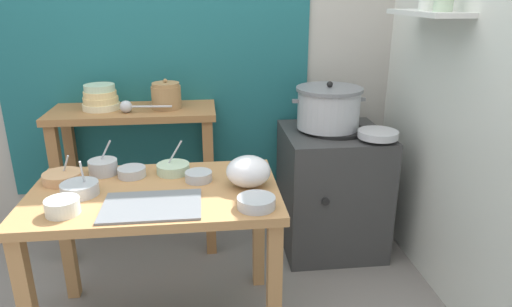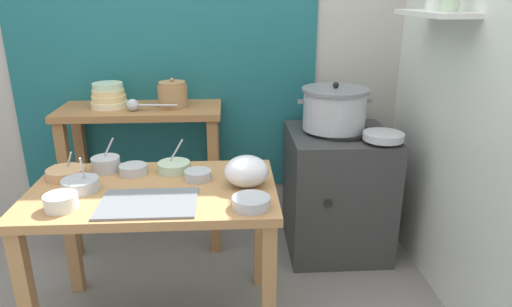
{
  "view_description": "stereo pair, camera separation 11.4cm",
  "coord_description": "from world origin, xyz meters",
  "px_view_note": "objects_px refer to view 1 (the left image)",
  "views": [
    {
      "loc": [
        0.14,
        -1.84,
        1.55
      ],
      "look_at": [
        0.37,
        0.2,
        0.82
      ],
      "focal_mm": 31.98,
      "sensor_mm": 36.0,
      "label": 1
    },
    {
      "loc": [
        0.25,
        -1.85,
        1.55
      ],
      "look_at": [
        0.37,
        0.2,
        0.82
      ],
      "focal_mm": 31.98,
      "sensor_mm": 36.0,
      "label": 2
    }
  ],
  "objects_px": {
    "steamer_pot": "(329,108)",
    "serving_tray": "(152,206)",
    "prep_table": "(156,212)",
    "ladle": "(128,107)",
    "prep_bowl_0": "(62,177)",
    "prep_bowl_1": "(199,176)",
    "clay_pot": "(166,96)",
    "prep_bowl_4": "(103,166)",
    "prep_bowl_2": "(132,172)",
    "stove_block": "(331,189)",
    "plastic_bag": "(248,171)",
    "prep_bowl_5": "(256,202)",
    "prep_bowl_6": "(173,168)",
    "wide_pan": "(378,134)",
    "prep_bowl_3": "(62,206)",
    "bowl_stack_enamel": "(101,98)",
    "back_shelf_table": "(136,145)",
    "prep_bowl_7": "(80,188)"
  },
  "relations": [
    {
      "from": "prep_bowl_1",
      "to": "serving_tray",
      "type": "bearing_deg",
      "value": -126.51
    },
    {
      "from": "plastic_bag",
      "to": "prep_bowl_4",
      "type": "height_order",
      "value": "prep_bowl_4"
    },
    {
      "from": "steamer_pot",
      "to": "plastic_bag",
      "type": "xyz_separation_m",
      "value": [
        -0.54,
        -0.67,
        -0.11
      ]
    },
    {
      "from": "prep_bowl_5",
      "to": "prep_bowl_1",
      "type": "bearing_deg",
      "value": 127.16
    },
    {
      "from": "ladle",
      "to": "prep_bowl_7",
      "type": "relative_size",
      "value": 1.78
    },
    {
      "from": "prep_bowl_3",
      "to": "stove_block",
      "type": "bearing_deg",
      "value": 32.26
    },
    {
      "from": "prep_bowl_2",
      "to": "clay_pot",
      "type": "bearing_deg",
      "value": 77.6
    },
    {
      "from": "ladle",
      "to": "prep_bowl_4",
      "type": "relative_size",
      "value": 1.8
    },
    {
      "from": "back_shelf_table",
      "to": "plastic_bag",
      "type": "distance_m",
      "value": 1.0
    },
    {
      "from": "plastic_bag",
      "to": "prep_bowl_5",
      "type": "relative_size",
      "value": 1.28
    },
    {
      "from": "stove_block",
      "to": "clay_pot",
      "type": "distance_m",
      "value": 1.16
    },
    {
      "from": "prep_bowl_1",
      "to": "prep_bowl_3",
      "type": "height_order",
      "value": "prep_bowl_3"
    },
    {
      "from": "steamer_pot",
      "to": "prep_bowl_1",
      "type": "xyz_separation_m",
      "value": [
        -0.77,
        -0.59,
        -0.16
      ]
    },
    {
      "from": "clay_pot",
      "to": "prep_bowl_0",
      "type": "xyz_separation_m",
      "value": [
        -0.44,
        -0.64,
        -0.23
      ]
    },
    {
      "from": "prep_bowl_2",
      "to": "wide_pan",
      "type": "bearing_deg",
      "value": 11.83
    },
    {
      "from": "prep_bowl_1",
      "to": "wide_pan",
      "type": "bearing_deg",
      "value": 20.05
    },
    {
      "from": "stove_block",
      "to": "prep_bowl_1",
      "type": "bearing_deg",
      "value": -144.88
    },
    {
      "from": "ladle",
      "to": "prep_bowl_5",
      "type": "distance_m",
      "value": 1.13
    },
    {
      "from": "prep_bowl_6",
      "to": "prep_bowl_5",
      "type": "bearing_deg",
      "value": -49.57
    },
    {
      "from": "prep_table",
      "to": "prep_bowl_0",
      "type": "relative_size",
      "value": 6.31
    },
    {
      "from": "prep_bowl_5",
      "to": "prep_bowl_6",
      "type": "xyz_separation_m",
      "value": [
        -0.36,
        0.42,
        0.0
      ]
    },
    {
      "from": "clay_pot",
      "to": "prep_bowl_5",
      "type": "xyz_separation_m",
      "value": [
        0.42,
        -1.01,
        -0.23
      ]
    },
    {
      "from": "back_shelf_table",
      "to": "prep_bowl_0",
      "type": "bearing_deg",
      "value": -111.04
    },
    {
      "from": "prep_bowl_3",
      "to": "prep_bowl_7",
      "type": "height_order",
      "value": "prep_bowl_7"
    },
    {
      "from": "wide_pan",
      "to": "prep_bowl_3",
      "type": "distance_m",
      "value": 1.66
    },
    {
      "from": "steamer_pot",
      "to": "prep_bowl_4",
      "type": "distance_m",
      "value": 1.31
    },
    {
      "from": "clay_pot",
      "to": "prep_bowl_4",
      "type": "relative_size",
      "value": 1.07
    },
    {
      "from": "ladle",
      "to": "prep_bowl_3",
      "type": "height_order",
      "value": "ladle"
    },
    {
      "from": "ladle",
      "to": "prep_bowl_2",
      "type": "relative_size",
      "value": 2.23
    },
    {
      "from": "prep_table",
      "to": "plastic_bag",
      "type": "bearing_deg",
      "value": -0.05
    },
    {
      "from": "steamer_pot",
      "to": "serving_tray",
      "type": "relative_size",
      "value": 1.1
    },
    {
      "from": "bowl_stack_enamel",
      "to": "ladle",
      "type": "relative_size",
      "value": 0.72
    },
    {
      "from": "prep_table",
      "to": "back_shelf_table",
      "type": "bearing_deg",
      "value": 103.23
    },
    {
      "from": "stove_block",
      "to": "prep_bowl_7",
      "type": "relative_size",
      "value": 4.72
    },
    {
      "from": "serving_tray",
      "to": "prep_bowl_7",
      "type": "relative_size",
      "value": 2.42
    },
    {
      "from": "prep_table",
      "to": "steamer_pot",
      "type": "xyz_separation_m",
      "value": [
        0.96,
        0.67,
        0.29
      ]
    },
    {
      "from": "plastic_bag",
      "to": "prep_bowl_2",
      "type": "bearing_deg",
      "value": 162.05
    },
    {
      "from": "stove_block",
      "to": "steamer_pot",
      "type": "xyz_separation_m",
      "value": [
        -0.04,
        0.02,
        0.52
      ]
    },
    {
      "from": "steamer_pot",
      "to": "prep_bowl_1",
      "type": "height_order",
      "value": "steamer_pot"
    },
    {
      "from": "prep_bowl_7",
      "to": "back_shelf_table",
      "type": "bearing_deg",
      "value": 80.77
    },
    {
      "from": "prep_table",
      "to": "wide_pan",
      "type": "height_order",
      "value": "wide_pan"
    },
    {
      "from": "prep_bowl_4",
      "to": "prep_bowl_7",
      "type": "bearing_deg",
      "value": -102.56
    },
    {
      "from": "wide_pan",
      "to": "prep_bowl_3",
      "type": "relative_size",
      "value": 1.68
    },
    {
      "from": "plastic_bag",
      "to": "prep_bowl_6",
      "type": "height_order",
      "value": "prep_bowl_6"
    },
    {
      "from": "ladle",
      "to": "prep_bowl_0",
      "type": "height_order",
      "value": "ladle"
    },
    {
      "from": "steamer_pot",
      "to": "ladle",
      "type": "xyz_separation_m",
      "value": [
        -1.16,
        0.03,
        0.03
      ]
    },
    {
      "from": "clay_pot",
      "to": "back_shelf_table",
      "type": "bearing_deg",
      "value": 180.0
    },
    {
      "from": "ladle",
      "to": "prep_bowl_0",
      "type": "xyz_separation_m",
      "value": [
        -0.23,
        -0.56,
        -0.19
      ]
    },
    {
      "from": "bowl_stack_enamel",
      "to": "prep_bowl_4",
      "type": "height_order",
      "value": "bowl_stack_enamel"
    },
    {
      "from": "ladle",
      "to": "prep_bowl_5",
      "type": "relative_size",
      "value": 1.87
    }
  ]
}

